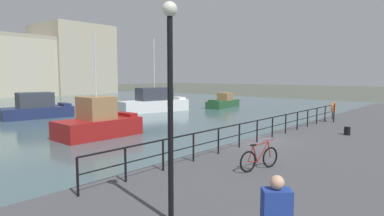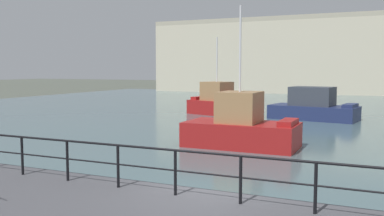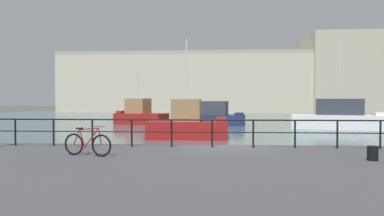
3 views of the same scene
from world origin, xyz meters
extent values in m
cube|color=#476066|center=(0.00, 30.20, 0.01)|extent=(80.00, 60.00, 0.01)
cube|color=#C1B79E|center=(0.00, 61.82, 5.54)|extent=(62.82, 14.11, 11.09)
cube|color=#A49C86|center=(0.00, 55.06, 11.44)|extent=(62.82, 0.60, 0.70)
cube|color=navy|center=(-0.63, 23.01, 0.53)|extent=(6.62, 3.79, 1.03)
cube|color=#333842|center=(-0.75, 23.03, 1.74)|extent=(3.34, 2.59, 1.40)
cube|color=navy|center=(1.96, 22.58, 1.16)|extent=(1.06, 2.07, 0.24)
cube|color=maroon|center=(-2.22, 10.09, 0.60)|extent=(5.37, 2.72, 1.18)
cube|color=#997047|center=(-2.31, 10.09, 1.93)|extent=(1.89, 2.08, 1.48)
cube|color=maroon|center=(0.03, 10.07, 1.31)|extent=(0.66, 1.88, 0.24)
cylinder|color=silver|center=(-2.31, 10.09, 4.71)|extent=(0.10, 0.10, 4.08)
cube|color=maroon|center=(-8.17, 23.40, 0.59)|extent=(5.79, 4.03, 1.16)
cube|color=#997047|center=(-8.52, 23.52, 1.94)|extent=(2.63, 2.49, 1.54)
cube|color=maroon|center=(-10.27, 24.10, 1.29)|extent=(1.15, 1.86, 0.24)
cylinder|color=silver|center=(-8.52, 23.52, 4.54)|extent=(0.10, 0.10, 3.67)
cylinder|color=black|center=(-5.13, -0.75, 1.37)|extent=(0.07, 0.07, 1.05)
cylinder|color=black|center=(-3.56, -0.75, 1.37)|extent=(0.07, 0.07, 1.05)
cylinder|color=black|center=(-2.00, -0.75, 1.37)|extent=(0.07, 0.07, 1.05)
cylinder|color=black|center=(-0.44, -0.75, 1.37)|extent=(0.07, 0.07, 1.05)
cylinder|color=black|center=(1.13, -0.75, 1.37)|extent=(0.07, 0.07, 1.05)
cylinder|color=black|center=(2.69, -0.75, 1.37)|extent=(0.07, 0.07, 1.05)
cylinder|color=black|center=(0.35, -0.75, 1.90)|extent=(20.34, 0.06, 0.06)
cylinder|color=black|center=(0.35, -0.75, 1.42)|extent=(20.34, 0.04, 0.04)
camera|label=1|loc=(-14.12, -8.52, 4.04)|focal=30.34mm
camera|label=2|loc=(3.78, -9.31, 3.74)|focal=39.50mm
camera|label=3|loc=(-0.25, -14.98, 2.72)|focal=34.79mm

